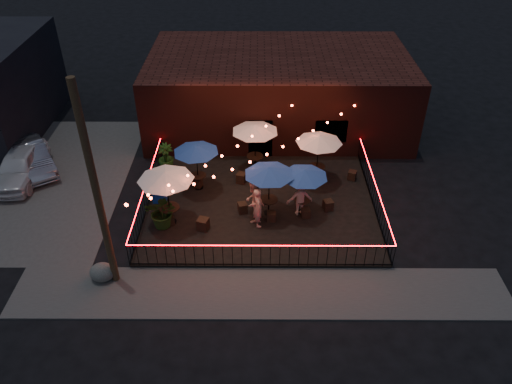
# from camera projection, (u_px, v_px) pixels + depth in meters

# --- Properties ---
(ground) EXTENTS (110.00, 110.00, 0.00)m
(ground) POSITION_uv_depth(u_px,v_px,m) (261.00, 235.00, 20.73)
(ground) COLOR black
(ground) RESTS_ON ground
(patio) EXTENTS (10.00, 8.00, 0.15)m
(patio) POSITION_uv_depth(u_px,v_px,m) (260.00, 204.00, 22.31)
(patio) COLOR black
(patio) RESTS_ON ground
(sidewalk) EXTENTS (18.00, 2.50, 0.05)m
(sidewalk) POSITION_uv_depth(u_px,v_px,m) (261.00, 293.00, 18.07)
(sidewalk) COLOR #45423F
(sidewalk) RESTS_ON ground
(parking_lot) EXTENTS (11.00, 12.00, 0.02)m
(parking_lot) POSITION_uv_depth(u_px,v_px,m) (12.00, 180.00, 24.02)
(parking_lot) COLOR #45423F
(parking_lot) RESTS_ON ground
(brick_building) EXTENTS (14.00, 8.00, 4.00)m
(brick_building) POSITION_uv_depth(u_px,v_px,m) (278.00, 90.00, 27.69)
(brick_building) COLOR #36140E
(brick_building) RESTS_ON ground
(utility_pole) EXTENTS (0.26, 0.26, 8.00)m
(utility_pole) POSITION_uv_depth(u_px,v_px,m) (97.00, 193.00, 16.31)
(utility_pole) COLOR #3A2317
(utility_pole) RESTS_ON ground
(fence_front) EXTENTS (10.00, 0.04, 1.04)m
(fence_front) POSITION_uv_depth(u_px,v_px,m) (261.00, 256.00, 18.71)
(fence_front) COLOR black
(fence_front) RESTS_ON patio
(fence_left) EXTENTS (0.04, 8.00, 1.04)m
(fence_left) POSITION_uv_depth(u_px,v_px,m) (147.00, 193.00, 21.99)
(fence_left) COLOR black
(fence_left) RESTS_ON patio
(fence_right) EXTENTS (0.04, 8.00, 1.04)m
(fence_right) POSITION_uv_depth(u_px,v_px,m) (374.00, 194.00, 21.95)
(fence_right) COLOR black
(fence_right) RESTS_ON patio
(festoon_lights) EXTENTS (10.02, 8.72, 1.32)m
(festoon_lights) POSITION_uv_depth(u_px,v_px,m) (236.00, 162.00, 20.65)
(festoon_lights) COLOR #FF4427
(festoon_lights) RESTS_ON ground
(cafe_table_0) EXTENTS (2.67, 2.67, 2.54)m
(cafe_table_0) POSITION_uv_depth(u_px,v_px,m) (166.00, 177.00, 19.83)
(cafe_table_0) COLOR black
(cafe_table_0) RESTS_ON patio
(cafe_table_1) EXTENTS (2.44, 2.44, 2.27)m
(cafe_table_1) POSITION_uv_depth(u_px,v_px,m) (196.00, 149.00, 22.04)
(cafe_table_1) COLOR black
(cafe_table_1) RESTS_ON patio
(cafe_table_2) EXTENTS (2.82, 2.82, 2.34)m
(cafe_table_2) POSITION_uv_depth(u_px,v_px,m) (269.00, 172.00, 20.45)
(cafe_table_2) COLOR black
(cafe_table_2) RESTS_ON patio
(cafe_table_3) EXTENTS (2.93, 2.93, 2.45)m
(cafe_table_3) POSITION_uv_depth(u_px,v_px,m) (255.00, 129.00, 23.24)
(cafe_table_3) COLOR black
(cafe_table_3) RESTS_ON patio
(cafe_table_4) EXTENTS (2.59, 2.59, 2.18)m
(cafe_table_4) POSITION_uv_depth(u_px,v_px,m) (304.00, 174.00, 20.58)
(cafe_table_4) COLOR black
(cafe_table_4) RESTS_ON patio
(cafe_table_5) EXTENTS (2.48, 2.48, 2.37)m
(cafe_table_5) POSITION_uv_depth(u_px,v_px,m) (319.00, 140.00, 22.55)
(cafe_table_5) COLOR black
(cafe_table_5) RESTS_ON patio
(bistro_chair_0) EXTENTS (0.46, 0.46, 0.43)m
(bistro_chair_0) POSITION_uv_depth(u_px,v_px,m) (170.00, 220.00, 20.95)
(bistro_chair_0) COLOR black
(bistro_chair_0) RESTS_ON patio
(bistro_chair_1) EXTENTS (0.55, 0.55, 0.51)m
(bistro_chair_1) POSITION_uv_depth(u_px,v_px,m) (203.00, 224.00, 20.65)
(bistro_chair_1) COLOR black
(bistro_chair_1) RESTS_ON patio
(bistro_chair_2) EXTENTS (0.53, 0.53, 0.51)m
(bistro_chair_2) POSITION_uv_depth(u_px,v_px,m) (170.00, 182.00, 23.19)
(bistro_chair_2) COLOR black
(bistro_chair_2) RESTS_ON patio
(bistro_chair_3) EXTENTS (0.47, 0.47, 0.43)m
(bistro_chair_3) POSITION_uv_depth(u_px,v_px,m) (198.00, 183.00, 23.17)
(bistro_chair_3) COLOR black
(bistro_chair_3) RESTS_ON patio
(bistro_chair_4) EXTENTS (0.47, 0.47, 0.45)m
(bistro_chair_4) POSITION_uv_depth(u_px,v_px,m) (243.00, 208.00, 21.62)
(bistro_chair_4) COLOR black
(bistro_chair_4) RESTS_ON patio
(bistro_chair_5) EXTENTS (0.37, 0.37, 0.43)m
(bistro_chair_5) POSITION_uv_depth(u_px,v_px,m) (271.00, 216.00, 21.14)
(bistro_chair_5) COLOR black
(bistro_chair_5) RESTS_ON patio
(bistro_chair_6) EXTENTS (0.52, 0.52, 0.48)m
(bistro_chair_6) POSITION_uv_depth(u_px,v_px,m) (241.00, 178.00, 23.47)
(bistro_chair_6) COLOR black
(bistro_chair_6) RESTS_ON patio
(bistro_chair_7) EXTENTS (0.46, 0.46, 0.48)m
(bistro_chair_7) POSITION_uv_depth(u_px,v_px,m) (276.00, 176.00, 23.58)
(bistro_chair_7) COLOR black
(bistro_chair_7) RESTS_ON patio
(bistro_chair_8) EXTENTS (0.39, 0.39, 0.41)m
(bistro_chair_8) POSITION_uv_depth(u_px,v_px,m) (306.00, 213.00, 21.35)
(bistro_chair_8) COLOR black
(bistro_chair_8) RESTS_ON patio
(bistro_chair_9) EXTENTS (0.48, 0.48, 0.46)m
(bistro_chair_9) POSITION_uv_depth(u_px,v_px,m) (328.00, 205.00, 21.76)
(bistro_chair_9) COLOR black
(bistro_chair_9) RESTS_ON patio
(bistro_chair_10) EXTENTS (0.47, 0.47, 0.43)m
(bistro_chair_10) POSITION_uv_depth(u_px,v_px,m) (305.00, 175.00, 23.69)
(bistro_chair_10) COLOR black
(bistro_chair_10) RESTS_ON patio
(bistro_chair_11) EXTENTS (0.48, 0.48, 0.44)m
(bistro_chair_11) POSITION_uv_depth(u_px,v_px,m) (352.00, 175.00, 23.70)
(bistro_chair_11) COLOR black
(bistro_chair_11) RESTS_ON patio
(patron_a) EXTENTS (0.51, 0.71, 1.81)m
(patron_a) POSITION_uv_depth(u_px,v_px,m) (258.00, 207.00, 20.53)
(patron_a) COLOR tan
(patron_a) RESTS_ON patio
(patron_b) EXTENTS (0.98, 1.11, 1.92)m
(patron_b) POSITION_uv_depth(u_px,v_px,m) (253.00, 201.00, 20.75)
(patron_b) COLOR tan
(patron_b) RESTS_ON patio
(patron_c) EXTENTS (1.23, 0.85, 1.74)m
(patron_c) POSITION_uv_depth(u_px,v_px,m) (300.00, 197.00, 21.15)
(patron_c) COLOR beige
(patron_c) RESTS_ON patio
(potted_shrub_a) EXTENTS (1.55, 1.42, 1.48)m
(potted_shrub_a) POSITION_uv_depth(u_px,v_px,m) (163.00, 212.00, 20.53)
(potted_shrub_a) COLOR #1E4111
(potted_shrub_a) RESTS_ON patio
(potted_shrub_b) EXTENTS (0.78, 0.65, 1.33)m
(potted_shrub_b) POSITION_uv_depth(u_px,v_px,m) (159.00, 180.00, 22.56)
(potted_shrub_b) COLOR #11340A
(potted_shrub_b) RESTS_ON patio
(potted_shrub_c) EXTENTS (1.00, 1.00, 1.35)m
(potted_shrub_c) POSITION_uv_depth(u_px,v_px,m) (166.00, 157.00, 24.17)
(potted_shrub_c) COLOR #183C10
(potted_shrub_c) RESTS_ON patio
(cooler) EXTENTS (0.65, 0.47, 0.84)m
(cooler) POSITION_uv_depth(u_px,v_px,m) (159.00, 193.00, 22.14)
(cooler) COLOR #113DB2
(cooler) RESTS_ON patio
(boulder) EXTENTS (1.05, 0.94, 0.71)m
(boulder) POSITION_uv_depth(u_px,v_px,m) (102.00, 272.00, 18.45)
(boulder) COLOR #44443F
(boulder) RESTS_ON ground
(car_white) EXTENTS (1.85, 4.35, 1.47)m
(car_white) POSITION_uv_depth(u_px,v_px,m) (20.00, 166.00, 23.70)
(car_white) COLOR white
(car_white) RESTS_ON ground
(car_silver) EXTENTS (3.46, 4.15, 1.34)m
(car_silver) POSITION_uv_depth(u_px,v_px,m) (32.00, 157.00, 24.45)
(car_silver) COLOR #9E9EA7
(car_silver) RESTS_ON ground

